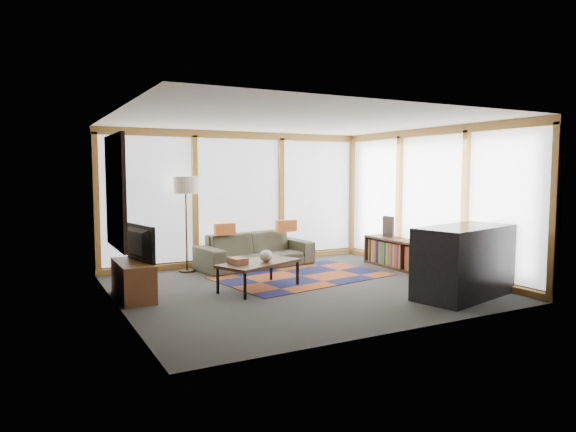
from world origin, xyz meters
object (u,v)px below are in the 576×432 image
sofa (256,250)px  tv_console (133,280)px  floor_lamp (186,224)px  television (134,243)px  coffee_table (259,276)px  bar_counter (464,262)px  bookshelf (409,256)px

sofa → tv_console: 2.90m
floor_lamp → tv_console: (-1.27, -1.59, -0.60)m
floor_lamp → television: bearing=-128.2°
coffee_table → tv_console: tv_console is taller
sofa → coffee_table: (-0.71, -1.70, -0.11)m
sofa → bar_counter: size_ratio=1.36×
floor_lamp → tv_console: size_ratio=1.62×
coffee_table → bookshelf: size_ratio=0.58×
coffee_table → tv_console: (-1.84, 0.31, 0.05)m
floor_lamp → bar_counter: (3.02, -3.72, -0.35)m
television → floor_lamp: bearing=-49.1°
tv_console → bar_counter: bar_counter is taller
coffee_table → sofa: bearing=67.4°
coffee_table → television: bearing=169.6°
sofa → bookshelf: sofa is taller
bookshelf → bar_counter: 2.00m
bar_counter → coffee_table: bearing=129.6°
bar_counter → bookshelf: bearing=58.4°
bookshelf → tv_console: bookshelf is taller
coffee_table → bookshelf: (3.06, 0.06, 0.06)m
bookshelf → television: 4.90m
tv_console → bookshelf: bearing=-2.9°
sofa → bookshelf: size_ratio=1.01×
floor_lamp → television: 2.00m
bar_counter → tv_console: bearing=139.9°
bar_counter → floor_lamp: bearing=115.4°
sofa → television: television is taller
tv_console → television: television is taller
sofa → coffee_table: size_ratio=1.73×
floor_lamp → bar_counter: 4.81m
floor_lamp → tv_console: floor_lamp is taller
floor_lamp → coffee_table: bearing=-73.2°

